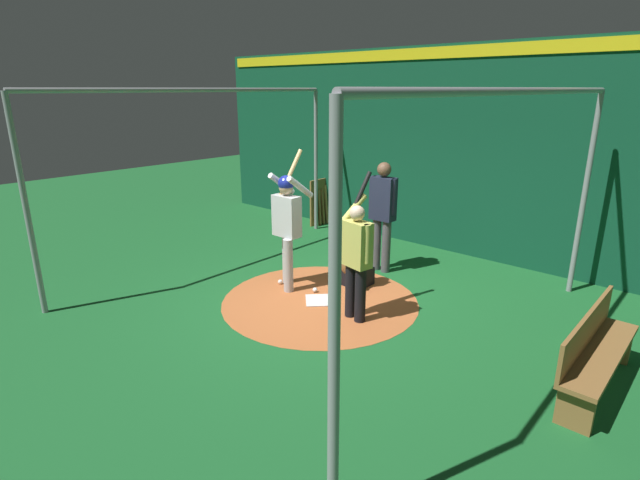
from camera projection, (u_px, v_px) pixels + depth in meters
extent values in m
plane|color=#195B28|center=(320.00, 301.00, 7.22)|extent=(27.79, 27.79, 0.00)
cylinder|color=#B76033|center=(320.00, 301.00, 7.22)|extent=(2.90, 2.90, 0.01)
cube|color=white|center=(320.00, 300.00, 7.21)|extent=(0.59, 0.59, 0.01)
cylinder|color=#B3B3B7|center=(288.00, 266.00, 7.44)|extent=(0.15, 0.15, 0.84)
cylinder|color=#B3B3B7|center=(287.00, 258.00, 7.79)|extent=(0.15, 0.15, 0.84)
cube|color=silver|center=(287.00, 216.00, 7.39)|extent=(0.22, 0.44, 0.63)
cylinder|color=silver|center=(300.00, 187.00, 7.20)|extent=(0.51, 0.09, 0.40)
cylinder|color=silver|center=(282.00, 184.00, 7.45)|extent=(0.51, 0.09, 0.40)
sphere|color=tan|center=(286.00, 187.00, 7.26)|extent=(0.22, 0.22, 0.22)
sphere|color=navy|center=(286.00, 183.00, 7.24)|extent=(0.24, 0.24, 0.24)
cylinder|color=tan|center=(290.00, 174.00, 7.46)|extent=(0.54, 0.06, 0.73)
cube|color=black|center=(357.00, 276.00, 7.78)|extent=(0.40, 0.40, 0.29)
cube|color=black|center=(356.00, 256.00, 7.64)|extent=(0.30, 0.40, 0.47)
sphere|color=beige|center=(356.00, 236.00, 7.53)|extent=(0.22, 0.22, 0.22)
cube|color=gray|center=(352.00, 238.00, 7.46)|extent=(0.03, 0.19, 0.19)
ellipsoid|color=brown|center=(348.00, 268.00, 7.44)|extent=(0.12, 0.28, 0.22)
cylinder|color=#4C4C51|center=(386.00, 247.00, 8.24)|extent=(0.15, 0.15, 0.91)
cylinder|color=#4C4C51|center=(376.00, 244.00, 8.36)|extent=(0.15, 0.15, 0.91)
cube|color=#1E2338|center=(383.00, 199.00, 8.06)|extent=(0.22, 0.42, 0.72)
cylinder|color=#1E2338|center=(393.00, 197.00, 7.91)|extent=(0.09, 0.09, 0.61)
cylinder|color=#1E2338|center=(373.00, 194.00, 8.17)|extent=(0.09, 0.09, 0.61)
sphere|color=brown|center=(384.00, 169.00, 7.91)|extent=(0.23, 0.23, 0.23)
cylinder|color=black|center=(360.00, 295.00, 6.48)|extent=(0.15, 0.15, 0.77)
cylinder|color=black|center=(351.00, 290.00, 6.63)|extent=(0.15, 0.15, 0.77)
cube|color=#C1BC56|center=(357.00, 244.00, 6.35)|extent=(0.30, 0.46, 0.61)
cylinder|color=#C1BC56|center=(367.00, 244.00, 6.18)|extent=(0.09, 0.09, 0.51)
cylinder|color=#C1BC56|center=(353.00, 210.00, 6.44)|extent=(0.46, 0.18, 0.40)
sphere|color=beige|center=(357.00, 213.00, 6.23)|extent=(0.20, 0.20, 0.20)
cylinder|color=black|center=(358.00, 200.00, 6.45)|extent=(0.46, 0.15, 0.74)
cube|color=#0F472D|center=(443.00, 151.00, 9.15)|extent=(0.20, 11.79, 3.78)
cube|color=yellow|center=(448.00, 52.00, 8.55)|extent=(0.03, 11.55, 0.20)
cylinder|color=gray|center=(316.00, 162.00, 10.49)|extent=(0.08, 0.08, 3.00)
cylinder|color=gray|center=(26.00, 209.00, 6.41)|extent=(0.08, 0.08, 3.00)
cylinder|color=gray|center=(584.00, 197.00, 7.13)|extent=(0.08, 0.08, 3.00)
cylinder|color=gray|center=(334.00, 342.00, 3.05)|extent=(0.08, 0.08, 3.00)
cylinder|color=gray|center=(200.00, 90.00, 8.01)|extent=(5.72, 0.07, 0.07)
cylinder|color=gray|center=(528.00, 91.00, 4.64)|extent=(5.72, 0.07, 0.07)
cube|color=olive|center=(321.00, 202.00, 11.19)|extent=(0.70, 0.04, 1.05)
cylinder|color=tan|center=(330.00, 204.00, 11.36)|extent=(0.06, 0.13, 0.88)
cylinder|color=tan|center=(326.00, 204.00, 11.27)|extent=(0.06, 0.13, 0.90)
cylinder|color=olive|center=(323.00, 207.00, 11.20)|extent=(0.06, 0.13, 0.82)
cylinder|color=olive|center=(320.00, 208.00, 11.11)|extent=(0.06, 0.12, 0.82)
cylinder|color=tan|center=(316.00, 207.00, 11.01)|extent=(0.06, 0.14, 0.90)
cube|color=olive|center=(601.00, 354.00, 4.96)|extent=(1.83, 0.36, 0.05)
cube|color=olive|center=(587.00, 329.00, 5.00)|extent=(1.83, 0.04, 0.40)
cube|color=olive|center=(615.00, 344.00, 5.60)|extent=(0.08, 0.32, 0.40)
cube|color=olive|center=(575.00, 409.00, 4.46)|extent=(0.08, 0.32, 0.40)
sphere|color=white|center=(280.00, 282.00, 7.82)|extent=(0.07, 0.07, 0.07)
sphere|color=white|center=(315.00, 290.00, 7.50)|extent=(0.07, 0.07, 0.07)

